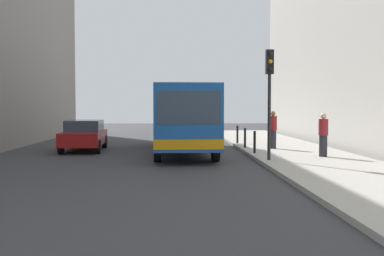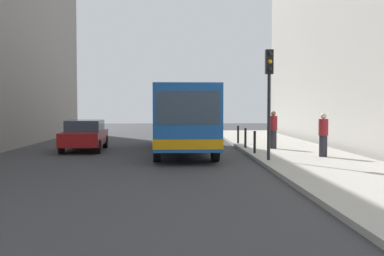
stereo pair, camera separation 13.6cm
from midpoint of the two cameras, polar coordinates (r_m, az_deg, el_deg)
The scene contains 10 objects.
ground_plane at distance 19.12m, azimuth -2.39°, elevation -3.83°, with size 80.00×80.00×0.00m, color #38383A.
sidewalk at distance 19.85m, azimuth 13.42°, elevation -3.44°, with size 4.40×40.00×0.15m, color #ADA89E.
bus at distance 22.26m, azimuth -1.35°, elevation 1.54°, with size 2.75×11.07×3.00m.
car_beside_bus at distance 23.45m, azimuth -13.03°, elevation -0.78°, with size 2.01×4.47×1.48m.
traffic_light at distance 17.82m, azimuth 9.12°, elevation 5.34°, with size 0.28×0.33×4.10m.
bollard_near at distance 20.34m, azimuth 7.38°, elevation -1.69°, with size 0.11×0.11×0.95m, color black.
bollard_mid at distance 22.99m, azimuth 6.25°, elevation -1.19°, with size 0.11×0.11×0.95m, color black.
bollard_far at distance 25.66m, azimuth 5.35°, elevation -0.78°, with size 0.11×0.11×0.95m, color black.
pedestrian_near_signal at distance 19.48m, azimuth 15.37°, elevation -0.80°, with size 0.38×0.38×1.73m.
pedestrian_mid_sidewalk at distance 22.69m, azimuth 9.56°, elevation -0.20°, with size 0.38×0.38×1.78m.
Camera 1 is at (-0.04, -18.99, 2.16)m, focal length 44.20 mm.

